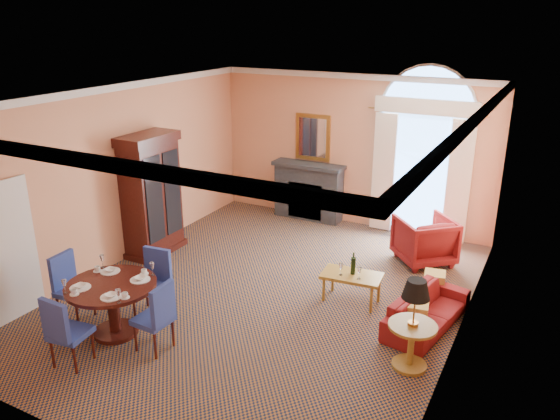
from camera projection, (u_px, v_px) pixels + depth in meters
The scene contains 12 objects.
ground at pixel (266, 294), 8.91m from camera, with size 7.50×7.50×0.00m, color #142240.
room_envelope at pixel (284, 135), 8.63m from camera, with size 6.04×7.52×3.45m.
armoire at pixel (151, 197), 10.16m from camera, with size 0.66×1.17×2.29m.
dining_table at pixel (112, 297), 7.62m from camera, with size 1.26×1.26×0.99m.
dining_chair_north at pixel (153, 277), 8.22m from camera, with size 0.51×0.52×1.01m.
dining_chair_south at pixel (63, 328), 6.87m from camera, with size 0.51×0.51×1.01m.
dining_chair_east at pixel (158, 313), 7.22m from camera, with size 0.48×0.47×1.01m.
dining_chair_west at pixel (69, 282), 8.06m from camera, with size 0.49×0.48×1.01m.
sofa at pixel (427, 311), 7.93m from camera, with size 1.69×0.66×0.49m, color maroon.
armchair at pixel (424, 240), 9.93m from camera, with size 0.93×0.95×0.87m, color maroon.
coffee_table at pixel (352, 276), 8.54m from camera, with size 0.98×0.61×0.84m.
side_table at pixel (414, 314), 6.82m from camera, with size 0.62×0.62×1.22m.
Camera 1 is at (3.91, -6.90, 4.31)m, focal length 35.00 mm.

